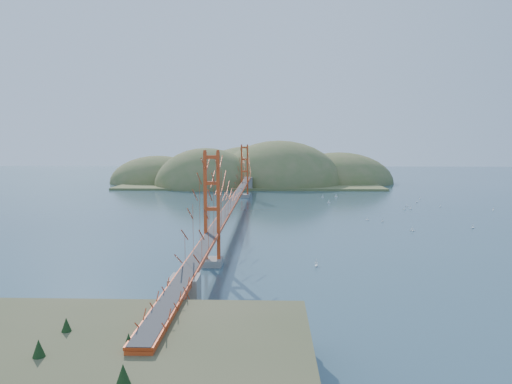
{
  "coord_description": "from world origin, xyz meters",
  "views": [
    {
      "loc": [
        6.01,
        -79.42,
        12.72
      ],
      "look_at": [
        3.47,
        0.0,
        4.37
      ],
      "focal_mm": 35.0,
      "sensor_mm": 36.0,
      "label": 1
    }
  ],
  "objects_px": {
    "bridge": "(234,175)",
    "fort": "(186,323)",
    "sailboat_0": "(412,230)",
    "sailboat_1": "(404,209)",
    "sailboat_2": "(367,219)"
  },
  "relations": [
    {
      "from": "bridge",
      "to": "sailboat_1",
      "type": "distance_m",
      "value": 32.9
    },
    {
      "from": "fort",
      "to": "sailboat_0",
      "type": "relative_size",
      "value": 5.85
    },
    {
      "from": "bridge",
      "to": "fort",
      "type": "height_order",
      "value": "bridge"
    },
    {
      "from": "sailboat_0",
      "to": "sailboat_1",
      "type": "relative_size",
      "value": 1.03
    },
    {
      "from": "fort",
      "to": "sailboat_1",
      "type": "distance_m",
      "value": 66.24
    },
    {
      "from": "bridge",
      "to": "sailboat_0",
      "type": "distance_m",
      "value": 28.49
    },
    {
      "from": "sailboat_2",
      "to": "bridge",
      "type": "bearing_deg",
      "value": 177.66
    },
    {
      "from": "bridge",
      "to": "fort",
      "type": "xyz_separation_m",
      "value": [
        0.4,
        -47.98,
        -6.34
      ]
    },
    {
      "from": "fort",
      "to": "sailboat_2",
      "type": "distance_m",
      "value": 51.5
    },
    {
      "from": "bridge",
      "to": "sailboat_1",
      "type": "height_order",
      "value": "bridge"
    },
    {
      "from": "bridge",
      "to": "sailboat_0",
      "type": "xyz_separation_m",
      "value": [
        25.69,
        -10.24,
        -6.86
      ]
    },
    {
      "from": "sailboat_1",
      "to": "sailboat_2",
      "type": "bearing_deg",
      "value": -126.64
    },
    {
      "from": "sailboat_2",
      "to": "sailboat_0",
      "type": "distance_m",
      "value": 10.39
    },
    {
      "from": "fort",
      "to": "sailboat_0",
      "type": "xyz_separation_m",
      "value": [
        25.29,
        37.74,
        -0.52
      ]
    },
    {
      "from": "sailboat_2",
      "to": "sailboat_0",
      "type": "xyz_separation_m",
      "value": [
        4.5,
        -9.37,
        0.01
      ]
    }
  ]
}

